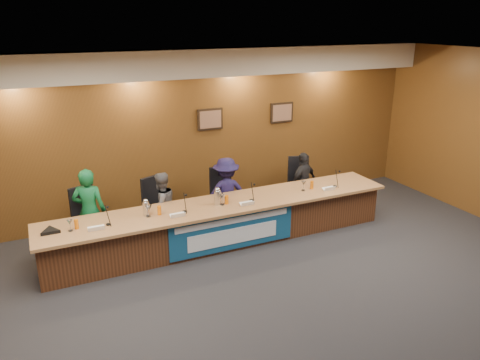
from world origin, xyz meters
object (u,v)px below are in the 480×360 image
object	(u,v)px
panelist_c	(226,193)
office_chair_a	(90,223)
banner	(233,231)
panelist_b	(161,206)
dais_body	(223,224)
speakerphone	(50,231)
panelist_a	(90,211)
office_chair_b	(160,211)
carafe_left	(146,209)
carafe_mid	(218,198)
office_chair_d	(300,187)
panelist_d	(303,183)
office_chair_c	(224,200)

from	to	relation	value
panelist_c	office_chair_a	bearing A→B (deg)	5.04
banner	panelist_b	bearing A→B (deg)	132.14
dais_body	speakerphone	xyz separation A→B (m)	(-2.76, -0.04, 0.43)
panelist_a	office_chair_b	bearing A→B (deg)	-154.74
dais_body	panelist_b	xyz separation A→B (m)	(-0.92, 0.60, 0.26)
carafe_left	carafe_mid	size ratio (longest dim) A/B	0.93
panelist_b	carafe_left	world-z (taller)	panelist_b
panelist_c	office_chair_d	xyz separation A→B (m)	(1.67, 0.10, -0.19)
panelist_c	office_chair_a	world-z (taller)	panelist_c
panelist_b	panelist_d	bearing A→B (deg)	159.20
office_chair_b	speakerphone	world-z (taller)	speakerphone
panelist_a	panelist_b	bearing A→B (deg)	-159.50
panelist_b	speakerphone	distance (m)	1.95
office_chair_a	office_chair_b	size ratio (longest dim) A/B	1.00
dais_body	office_chair_b	size ratio (longest dim) A/B	12.50
office_chair_b	office_chair_d	world-z (taller)	same
panelist_a	panelist_c	world-z (taller)	panelist_a
office_chair_c	office_chair_b	bearing A→B (deg)	-175.38
panelist_d	speakerphone	bearing A→B (deg)	-12.67
panelist_b	panelist_c	size ratio (longest dim) A/B	0.92
banner	speakerphone	world-z (taller)	speakerphone
office_chair_d	panelist_a	bearing A→B (deg)	-161.35
banner	carafe_left	distance (m)	1.47
panelist_c	office_chair_a	size ratio (longest dim) A/B	2.77
panelist_a	office_chair_c	size ratio (longest dim) A/B	3.04
panelist_b	office_chair_b	bearing A→B (deg)	-110.80
office_chair_b	office_chair_c	bearing A→B (deg)	-21.86
banner	office_chair_c	bearing A→B (deg)	74.28
panelist_a	carafe_left	bearing A→B (deg)	163.34
panelist_d	carafe_left	world-z (taller)	panelist_d
banner	office_chair_d	distance (m)	2.27
banner	panelist_b	distance (m)	1.39
panelist_d	carafe_mid	size ratio (longest dim) A/B	5.15
office_chair_c	carafe_mid	size ratio (longest dim) A/B	2.00
panelist_a	panelist_d	world-z (taller)	panelist_a
dais_body	panelist_c	xyz separation A→B (m)	(0.31, 0.60, 0.32)
panelist_d	office_chair_b	bearing A→B (deg)	-22.32
banner	office_chair_d	bearing A→B (deg)	29.38
carafe_left	speakerphone	world-z (taller)	carafe_left
dais_body	office_chair_a	distance (m)	2.23
carafe_mid	speakerphone	size ratio (longest dim) A/B	0.75
office_chair_b	speakerphone	size ratio (longest dim) A/B	1.50
carafe_left	panelist_c	bearing A→B (deg)	20.18
carafe_mid	panelist_b	bearing A→B (deg)	140.91
banner	office_chair_a	size ratio (longest dim) A/B	4.58
panelist_b	carafe_left	xyz separation A→B (m)	(-0.41, -0.60, 0.25)
panelist_d	office_chair_a	bearing A→B (deg)	-21.75
office_chair_c	carafe_left	size ratio (longest dim) A/B	2.15
panelist_b	banner	bearing A→B (deg)	111.34
carafe_left	speakerphone	bearing A→B (deg)	-178.53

